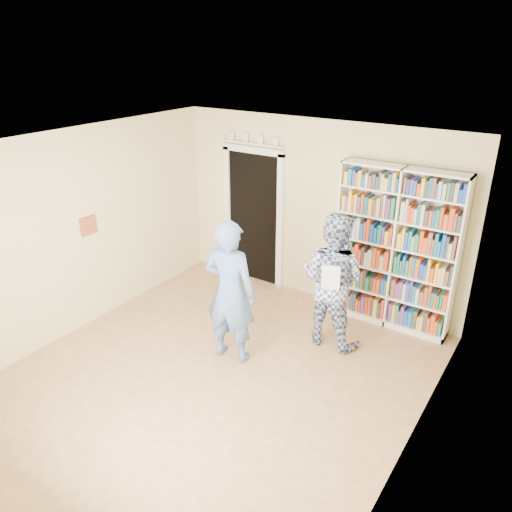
% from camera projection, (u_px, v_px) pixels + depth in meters
% --- Properties ---
extents(floor, '(5.00, 5.00, 0.00)m').
position_uv_depth(floor, '(215.00, 377.00, 5.94)').
color(floor, '#946847').
rests_on(floor, ground).
extents(ceiling, '(5.00, 5.00, 0.00)m').
position_uv_depth(ceiling, '(205.00, 150.00, 4.85)').
color(ceiling, white).
rests_on(ceiling, wall_back).
extents(wall_back, '(4.50, 0.00, 4.50)m').
position_uv_depth(wall_back, '(317.00, 213.00, 7.30)').
color(wall_back, beige).
rests_on(wall_back, floor).
extents(wall_left, '(0.00, 5.00, 5.00)m').
position_uv_depth(wall_left, '(76.00, 233.00, 6.54)').
color(wall_left, beige).
rests_on(wall_left, floor).
extents(wall_right, '(0.00, 5.00, 5.00)m').
position_uv_depth(wall_right, '(417.00, 339.00, 4.26)').
color(wall_right, beige).
rests_on(wall_right, floor).
extents(bookshelf, '(1.62, 0.30, 2.23)m').
position_uv_depth(bookshelf, '(396.00, 249.00, 6.63)').
color(bookshelf, white).
rests_on(bookshelf, floor).
extents(doorway, '(1.10, 0.08, 2.43)m').
position_uv_depth(doorway, '(254.00, 211.00, 7.91)').
color(doorway, black).
rests_on(doorway, floor).
extents(wall_art, '(0.03, 0.25, 0.25)m').
position_uv_depth(wall_art, '(88.00, 226.00, 6.66)').
color(wall_art, maroon).
rests_on(wall_art, wall_left).
extents(man_blue, '(0.72, 0.53, 1.82)m').
position_uv_depth(man_blue, '(230.00, 292.00, 5.97)').
color(man_blue, '#4F72AF').
rests_on(man_blue, floor).
extents(man_plaid, '(0.89, 0.71, 1.79)m').
position_uv_depth(man_plaid, '(332.00, 280.00, 6.31)').
color(man_plaid, navy).
rests_on(man_plaid, floor).
extents(paper_sheet, '(0.22, 0.08, 0.32)m').
position_uv_depth(paper_sheet, '(331.00, 278.00, 5.98)').
color(paper_sheet, white).
rests_on(paper_sheet, man_plaid).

